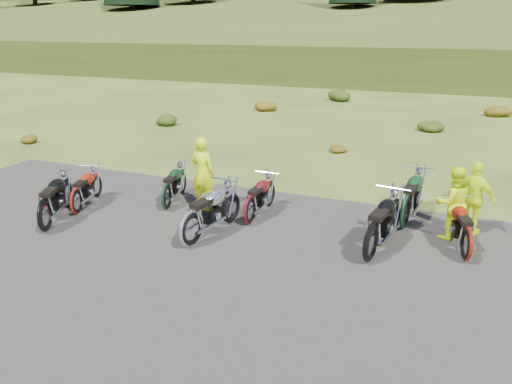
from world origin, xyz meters
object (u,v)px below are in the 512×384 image
at_px(motorcycle_0, 47,232).
at_px(motorcycle_7, 403,229).
at_px(motorcycle_3, 192,247).
at_px(person_middle, 203,174).

relative_size(motorcycle_0, motorcycle_7, 0.96).
bearing_deg(motorcycle_7, motorcycle_3, 129.16).
height_order(motorcycle_0, person_middle, person_middle).
distance_m(motorcycle_3, person_middle, 2.56).
bearing_deg(motorcycle_0, motorcycle_7, -89.75).
distance_m(motorcycle_7, person_middle, 5.08).
distance_m(motorcycle_0, motorcycle_7, 8.26).
relative_size(motorcycle_7, person_middle, 1.24).
bearing_deg(motorcycle_0, motorcycle_3, -104.37).
relative_size(motorcycle_3, motorcycle_7, 0.99).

